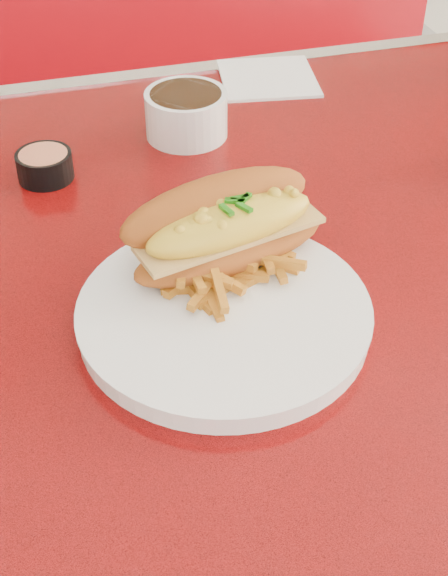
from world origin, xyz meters
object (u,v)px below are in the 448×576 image
object	(u,v)px
mac_hoagie	(225,226)
gravy_ramekin	(186,113)
booth_bench_far	(182,199)
sauce_cup_left	(45,165)
fork	(264,266)
diner_table	(340,339)
dinner_plate	(224,315)

from	to	relation	value
mac_hoagie	gravy_ramekin	bearing A→B (deg)	70.70
booth_bench_far	gravy_ramekin	distance (m)	0.79
booth_bench_far	sauce_cup_left	distance (m)	0.86
booth_bench_far	fork	bearing A→B (deg)	-97.63
fork	sauce_cup_left	xyz separation A→B (m)	(-0.17, 0.24, -0.00)
diner_table	sauce_cup_left	xyz separation A→B (m)	(-0.29, 0.17, 0.18)
gravy_ramekin	sauce_cup_left	size ratio (longest dim) A/B	1.56
sauce_cup_left	dinner_plate	bearing A→B (deg)	-66.62
dinner_plate	fork	world-z (taller)	same
fork	gravy_ramekin	world-z (taller)	gravy_ramekin
mac_hoagie	sauce_cup_left	xyz separation A→B (m)	(-0.14, 0.21, -0.04)
booth_bench_far	dinner_plate	world-z (taller)	booth_bench_far
sauce_cup_left	diner_table	bearing A→B (deg)	-30.77
gravy_ramekin	sauce_cup_left	bearing A→B (deg)	-163.27
booth_bench_far	dinner_plate	xyz separation A→B (m)	(-0.17, -0.92, 0.49)
mac_hoagie	sauce_cup_left	world-z (taller)	mac_hoagie
diner_table	sauce_cup_left	distance (m)	0.38
gravy_ramekin	diner_table	bearing A→B (deg)	-61.99
mac_hoagie	diner_table	bearing A→B (deg)	2.46
sauce_cup_left	gravy_ramekin	bearing A→B (deg)	16.73
dinner_plate	sauce_cup_left	world-z (taller)	sauce_cup_left
fork	gravy_ramekin	size ratio (longest dim) A/B	1.14
dinner_plate	diner_table	bearing A→B (deg)	32.96
diner_table	mac_hoagie	bearing A→B (deg)	-164.42
diner_table	booth_bench_far	bearing A→B (deg)	90.00
fork	sauce_cup_left	world-z (taller)	sauce_cup_left
dinner_plate	fork	size ratio (longest dim) A/B	2.10
diner_table	mac_hoagie	size ratio (longest dim) A/B	5.99
dinner_plate	sauce_cup_left	xyz separation A→B (m)	(-0.12, 0.28, 0.01)
booth_bench_far	sauce_cup_left	world-z (taller)	booth_bench_far
dinner_plate	gravy_ramekin	size ratio (longest dim) A/B	2.39
diner_table	dinner_plate	size ratio (longest dim) A/B	4.13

